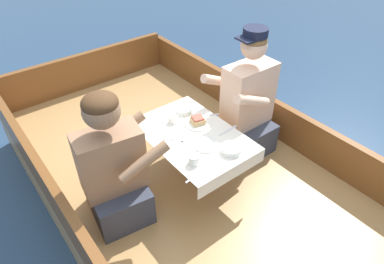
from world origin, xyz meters
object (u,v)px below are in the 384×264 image
object	(u,v)px
person_port	(114,170)
coffee_cup_starboard	(173,119)
person_starboard	(247,106)
coffee_cup_port	(194,159)
sandwich	(198,120)

from	to	relation	value
person_port	coffee_cup_starboard	world-z (taller)	person_port
person_port	person_starboard	xyz separation A→B (m)	(1.17, -0.02, 0.02)
person_port	coffee_cup_port	xyz separation A→B (m)	(0.41, -0.30, 0.08)
person_starboard	coffee_cup_port	bearing A→B (deg)	21.52
person_port	sandwich	bearing A→B (deg)	9.19
sandwich	coffee_cup_port	xyz separation A→B (m)	(-0.28, -0.31, 0.00)
coffee_cup_starboard	person_port	bearing A→B (deg)	-165.84
person_starboard	coffee_cup_starboard	bearing A→B (deg)	-13.81
coffee_cup_starboard	coffee_cup_port	bearing A→B (deg)	-108.95
sandwich	person_starboard	bearing A→B (deg)	-3.50
person_port	person_starboard	distance (m)	1.17
person_port	coffee_cup_starboard	bearing A→B (deg)	22.30
coffee_cup_starboard	person_starboard	bearing A→B (deg)	-14.73
coffee_cup_starboard	sandwich	bearing A→B (deg)	-45.10
sandwich	coffee_cup_starboard	xyz separation A→B (m)	(-0.13, 0.13, -0.00)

